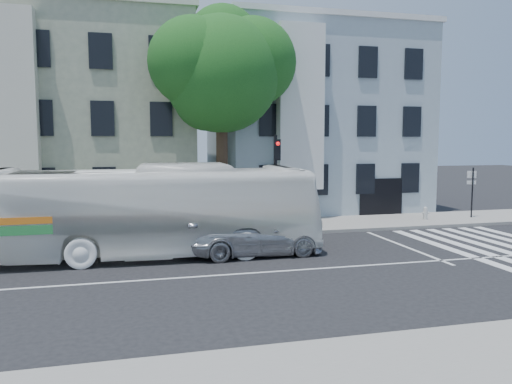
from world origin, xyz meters
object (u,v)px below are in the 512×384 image
object	(u,v)px
fire_hydrant	(425,213)
bus	(152,211)
traffic_signal	(276,171)
sedan	(254,235)

from	to	relation	value
fire_hydrant	bus	bearing A→B (deg)	-162.60
bus	traffic_signal	distance (m)	6.37
traffic_signal	fire_hydrant	world-z (taller)	traffic_signal
bus	fire_hydrant	world-z (taller)	bus
traffic_signal	bus	bearing A→B (deg)	-142.90
bus	fire_hydrant	bearing A→B (deg)	-71.18
sedan	fire_hydrant	size ratio (longest dim) A/B	7.68
traffic_signal	fire_hydrant	size ratio (longest dim) A/B	6.68
sedan	traffic_signal	xyz separation A→B (m)	(1.86, 3.36, 2.19)
fire_hydrant	traffic_signal	bearing A→B (deg)	-168.52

